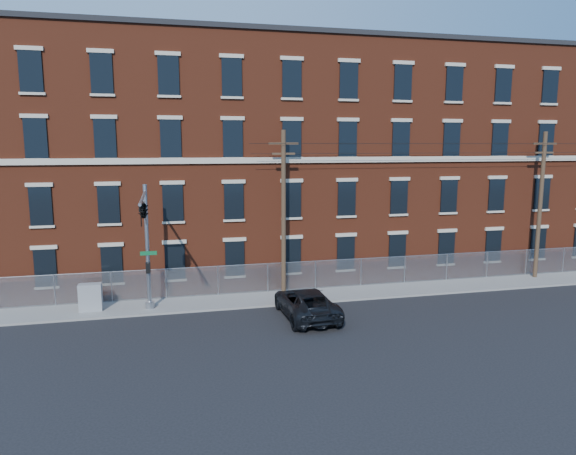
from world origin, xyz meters
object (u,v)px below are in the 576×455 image
(traffic_signal_mast, at_px, (145,222))
(pickup_truck, at_px, (306,303))
(utility_cabinet, at_px, (90,297))
(utility_pole_near, at_px, (284,210))

(traffic_signal_mast, bearing_deg, pickup_truck, -5.74)
(utility_cabinet, bearing_deg, pickup_truck, -16.58)
(traffic_signal_mast, xyz_separation_m, utility_cabinet, (-3.18, 2.65, -4.51))
(utility_pole_near, height_order, utility_cabinet, utility_pole_near)
(traffic_signal_mast, relative_size, pickup_truck, 1.24)
(utility_cabinet, bearing_deg, utility_pole_near, 4.26)
(utility_pole_near, height_order, pickup_truck, utility_pole_near)
(traffic_signal_mast, distance_m, pickup_truck, 9.51)
(utility_pole_near, xyz_separation_m, pickup_truck, (0.28, -4.25, -4.56))
(utility_cabinet, bearing_deg, traffic_signal_mast, -39.52)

